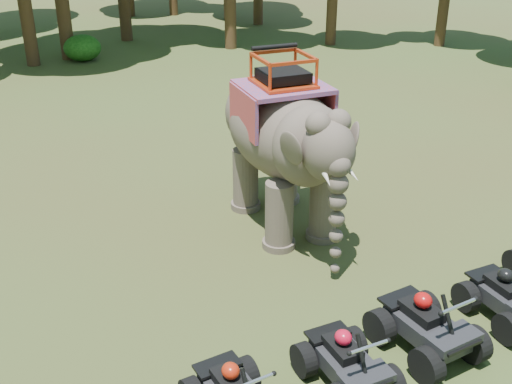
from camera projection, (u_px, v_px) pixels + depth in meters
ground at (288, 307)px, 12.07m from camera, size 110.00×110.00×0.00m
elephant at (284, 142)px, 14.23m from camera, size 2.78×5.06×4.03m
atv_2 at (347, 356)px, 9.92m from camera, size 1.30×1.69×1.19m
atv_3 at (428, 319)px, 10.66m from camera, size 1.29×1.77×1.31m
atv_4 at (509, 291)px, 11.49m from camera, size 1.32×1.71×1.20m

